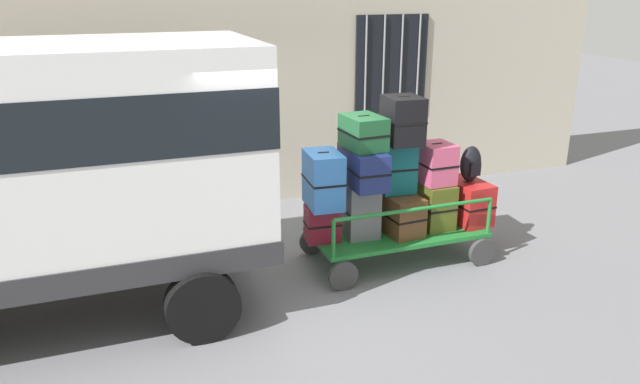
{
  "coord_description": "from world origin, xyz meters",
  "views": [
    {
      "loc": [
        -2.01,
        -6.13,
        3.2
      ],
      "look_at": [
        0.21,
        -0.1,
        0.99
      ],
      "focal_mm": 34.16,
      "sensor_mm": 36.0,
      "label": 1
    }
  ],
  "objects_px": {
    "suitcase_center_middle": "(398,167)",
    "suitcase_center_top": "(403,120)",
    "backpack": "(471,164)",
    "suitcase_left_bottom": "(322,223)",
    "suitcase_midleft_middle": "(363,167)",
    "van": "(28,159)",
    "suitcase_left_middle": "(323,180)",
    "suitcase_right_bottom": "(467,201)",
    "suitcase_midright_middle": "(436,163)",
    "suitcase_midright_bottom": "(433,204)",
    "suitcase_midleft_bottom": "(360,210)",
    "suitcase_midleft_top": "(363,132)",
    "suitcase_center_bottom": "(398,212)",
    "luggage_cart": "(396,235)"
  },
  "relations": [
    {
      "from": "suitcase_center_middle",
      "to": "suitcase_center_top",
      "type": "xyz_separation_m",
      "value": [
        0.0,
        -0.07,
        0.58
      ]
    },
    {
      "from": "backpack",
      "to": "suitcase_left_bottom",
      "type": "bearing_deg",
      "value": 178.22
    },
    {
      "from": "suitcase_midleft_middle",
      "to": "backpack",
      "type": "distance_m",
      "value": 1.42
    },
    {
      "from": "suitcase_left_bottom",
      "to": "backpack",
      "type": "relative_size",
      "value": 1.0
    },
    {
      "from": "van",
      "to": "suitcase_left_middle",
      "type": "height_order",
      "value": "van"
    },
    {
      "from": "suitcase_center_middle",
      "to": "suitcase_right_bottom",
      "type": "bearing_deg",
      "value": -3.75
    },
    {
      "from": "suitcase_right_bottom",
      "to": "suitcase_midright_middle",
      "type": "bearing_deg",
      "value": 179.68
    },
    {
      "from": "suitcase_midright_bottom",
      "to": "suitcase_midleft_bottom",
      "type": "bearing_deg",
      "value": 178.23
    },
    {
      "from": "suitcase_left_middle",
      "to": "suitcase_right_bottom",
      "type": "bearing_deg",
      "value": -0.14
    },
    {
      "from": "suitcase_right_bottom",
      "to": "backpack",
      "type": "distance_m",
      "value": 0.48
    },
    {
      "from": "suitcase_left_bottom",
      "to": "suitcase_right_bottom",
      "type": "bearing_deg",
      "value": -1.07
    },
    {
      "from": "backpack",
      "to": "suitcase_center_middle",
      "type": "bearing_deg",
      "value": 174.82
    },
    {
      "from": "suitcase_left_middle",
      "to": "suitcase_midleft_bottom",
      "type": "bearing_deg",
      "value": 4.31
    },
    {
      "from": "suitcase_left_middle",
      "to": "suitcase_midright_middle",
      "type": "height_order",
      "value": "suitcase_left_middle"
    },
    {
      "from": "suitcase_midleft_top",
      "to": "suitcase_center_top",
      "type": "relative_size",
      "value": 1.04
    },
    {
      "from": "suitcase_midleft_bottom",
      "to": "suitcase_midleft_top",
      "type": "relative_size",
      "value": 1.13
    },
    {
      "from": "suitcase_midleft_top",
      "to": "suitcase_center_bottom",
      "type": "relative_size",
      "value": 0.78
    },
    {
      "from": "suitcase_left_bottom",
      "to": "backpack",
      "type": "xyz_separation_m",
      "value": [
        1.89,
        -0.06,
        0.53
      ]
    },
    {
      "from": "suitcase_left_middle",
      "to": "suitcase_midright_bottom",
      "type": "bearing_deg",
      "value": 0.26
    },
    {
      "from": "van",
      "to": "suitcase_center_middle",
      "type": "height_order",
      "value": "van"
    },
    {
      "from": "van",
      "to": "suitcase_right_bottom",
      "type": "relative_size",
      "value": 6.41
    },
    {
      "from": "suitcase_midleft_middle",
      "to": "suitcase_center_bottom",
      "type": "bearing_deg",
      "value": 1.83
    },
    {
      "from": "luggage_cart",
      "to": "suitcase_midleft_bottom",
      "type": "xyz_separation_m",
      "value": [
        -0.47,
        0.02,
        0.38
      ]
    },
    {
      "from": "suitcase_center_bottom",
      "to": "suitcase_center_middle",
      "type": "distance_m",
      "value": 0.54
    },
    {
      "from": "suitcase_left_bottom",
      "to": "suitcase_center_top",
      "type": "bearing_deg",
      "value": -2.77
    },
    {
      "from": "suitcase_midright_middle",
      "to": "backpack",
      "type": "relative_size",
      "value": 1.1
    },
    {
      "from": "suitcase_midleft_top",
      "to": "backpack",
      "type": "distance_m",
      "value": 1.5
    },
    {
      "from": "luggage_cart",
      "to": "suitcase_midleft_middle",
      "type": "xyz_separation_m",
      "value": [
        -0.47,
        -0.03,
        0.92
      ]
    },
    {
      "from": "suitcase_midleft_bottom",
      "to": "suitcase_midleft_top",
      "type": "distance_m",
      "value": 0.93
    },
    {
      "from": "van",
      "to": "suitcase_center_top",
      "type": "relative_size",
      "value": 8.01
    },
    {
      "from": "suitcase_center_middle",
      "to": "suitcase_midleft_top",
      "type": "bearing_deg",
      "value": -173.51
    },
    {
      "from": "van",
      "to": "suitcase_center_middle",
      "type": "bearing_deg",
      "value": 0.74
    },
    {
      "from": "suitcase_midleft_bottom",
      "to": "suitcase_midright_middle",
      "type": "bearing_deg",
      "value": -2.27
    },
    {
      "from": "suitcase_midleft_top",
      "to": "suitcase_center_middle",
      "type": "height_order",
      "value": "suitcase_midleft_top"
    },
    {
      "from": "suitcase_midleft_top",
      "to": "suitcase_center_top",
      "type": "xyz_separation_m",
      "value": [
        0.47,
        -0.02,
        0.1
      ]
    },
    {
      "from": "suitcase_center_top",
      "to": "van",
      "type": "bearing_deg",
      "value": 179.67
    },
    {
      "from": "suitcase_midleft_middle",
      "to": "suitcase_center_middle",
      "type": "height_order",
      "value": "suitcase_center_middle"
    },
    {
      "from": "suitcase_left_middle",
      "to": "backpack",
      "type": "distance_m",
      "value": 1.89
    },
    {
      "from": "suitcase_center_top",
      "to": "suitcase_center_middle",
      "type": "bearing_deg",
      "value": 90.0
    },
    {
      "from": "suitcase_midright_bottom",
      "to": "backpack",
      "type": "distance_m",
      "value": 0.66
    },
    {
      "from": "suitcase_left_bottom",
      "to": "suitcase_center_middle",
      "type": "distance_m",
      "value": 1.1
    },
    {
      "from": "suitcase_midleft_top",
      "to": "suitcase_midright_middle",
      "type": "bearing_deg",
      "value": -0.34
    },
    {
      "from": "suitcase_center_middle",
      "to": "luggage_cart",
      "type": "bearing_deg",
      "value": -90.0
    },
    {
      "from": "suitcase_midleft_middle",
      "to": "suitcase_midleft_top",
      "type": "xyz_separation_m",
      "value": [
        0.0,
        0.01,
        0.4
      ]
    },
    {
      "from": "van",
      "to": "suitcase_midleft_middle",
      "type": "relative_size",
      "value": 5.55
    },
    {
      "from": "luggage_cart",
      "to": "suitcase_center_middle",
      "type": "bearing_deg",
      "value": 90.0
    },
    {
      "from": "backpack",
      "to": "suitcase_center_bottom",
      "type": "bearing_deg",
      "value": 177.83
    },
    {
      "from": "suitcase_left_bottom",
      "to": "suitcase_right_bottom",
      "type": "height_order",
      "value": "suitcase_right_bottom"
    },
    {
      "from": "suitcase_left_middle",
      "to": "suitcase_midright_middle",
      "type": "relative_size",
      "value": 1.29
    },
    {
      "from": "suitcase_midleft_top",
      "to": "suitcase_center_bottom",
      "type": "distance_m",
      "value": 1.12
    }
  ]
}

